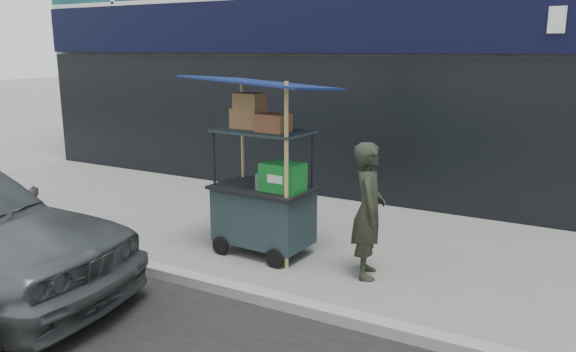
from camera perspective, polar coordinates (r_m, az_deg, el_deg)
The scene contains 4 objects.
ground at distance 6.05m, azimuth -2.02°, elevation -11.90°, with size 80.00×80.00×0.00m, color slate.
curb at distance 5.87m, azimuth -3.07°, elevation -12.07°, with size 80.00×0.18×0.12m, color gray.
vendor_cart at distance 6.95m, azimuth -2.45°, elevation -1.74°, with size 1.71×1.26×2.23m.
vendor_man at distance 6.31m, azimuth 8.18°, elevation -3.48°, with size 0.56×0.37×1.54m, color black.
Camera 1 is at (2.87, -4.68, 2.53)m, focal length 35.00 mm.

